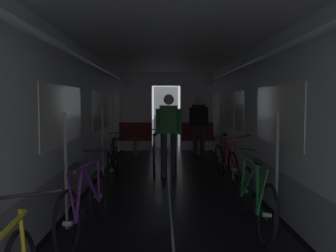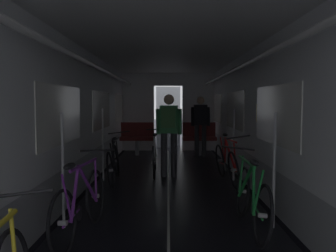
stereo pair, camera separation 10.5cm
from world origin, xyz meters
TOP-DOWN VIEW (x-y plane):
  - train_car_shell at (-0.00, 3.60)m, footprint 3.14×12.34m
  - bench_seat_far_left at (-0.90, 8.07)m, footprint 0.98×0.51m
  - bench_seat_far_right at (0.90, 8.07)m, footprint 0.98×0.51m
  - bicycle_black at (-1.03, 4.50)m, footprint 0.44×1.69m
  - bicycle_red at (1.11, 4.55)m, footprint 0.47×1.69m
  - bicycle_green at (0.99, 2.04)m, footprint 0.44×1.69m
  - bicycle_purple at (-0.98, 1.80)m, footprint 0.44×1.69m
  - person_cyclist_aisle at (0.01, 5.02)m, footprint 0.54×0.39m
  - bicycle_silver_in_aisle at (-0.29, 5.28)m, footprint 0.44×1.69m
  - person_standing_near_bench at (0.90, 7.70)m, footprint 0.53×0.23m

SIDE VIEW (x-z plane):
  - bicycle_red at x=1.11m, z-range -0.10..0.86m
  - bicycle_green at x=0.99m, z-range -0.10..0.86m
  - bicycle_black at x=-1.03m, z-range -0.10..0.86m
  - bicycle_purple at x=-0.98m, z-range -0.09..0.86m
  - bicycle_silver_in_aisle at x=-0.29m, z-range -0.09..0.85m
  - bench_seat_far_left at x=-0.90m, z-range 0.09..1.04m
  - bench_seat_far_right at x=0.90m, z-range 0.09..1.04m
  - person_standing_near_bench at x=0.90m, z-range 0.13..1.82m
  - person_cyclist_aisle at x=0.01m, z-range 0.17..1.86m
  - train_car_shell at x=0.00m, z-range 0.41..2.98m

